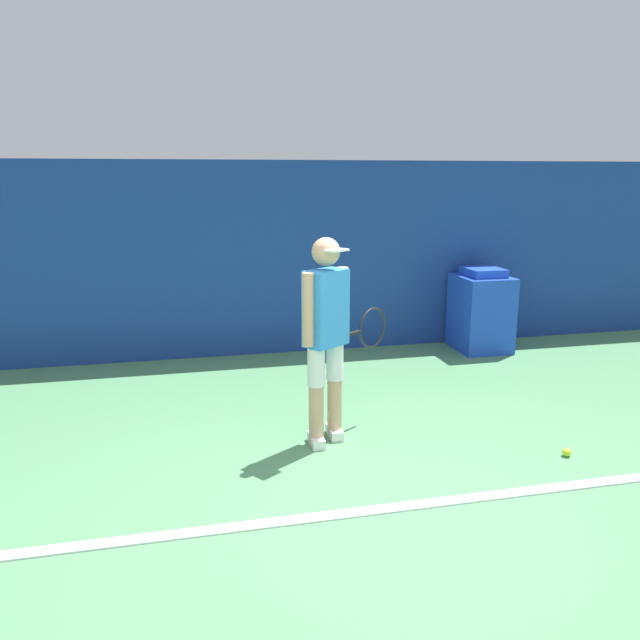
% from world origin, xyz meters
% --- Properties ---
extents(ground_plane, '(24.00, 24.00, 0.00)m').
position_xyz_m(ground_plane, '(0.00, 0.00, 0.00)').
color(ground_plane, '#518C5B').
extents(back_wall, '(24.00, 0.10, 2.28)m').
position_xyz_m(back_wall, '(0.00, 3.85, 1.14)').
color(back_wall, navy).
rests_on(back_wall, ground_plane).
extents(court_baseline, '(21.60, 0.10, 0.01)m').
position_xyz_m(court_baseline, '(0.00, 0.02, 0.01)').
color(court_baseline, white).
rests_on(court_baseline, ground_plane).
extents(tennis_player, '(0.85, 0.62, 1.66)m').
position_xyz_m(tennis_player, '(-0.12, 1.17, 0.92)').
color(tennis_player, tan).
rests_on(tennis_player, ground_plane).
extents(tennis_ball, '(0.07, 0.07, 0.07)m').
position_xyz_m(tennis_ball, '(1.61, 0.46, 0.03)').
color(tennis_ball, '#D1E533').
rests_on(tennis_ball, ground_plane).
extents(covered_chair, '(0.60, 0.69, 1.02)m').
position_xyz_m(covered_chair, '(2.37, 3.40, 0.49)').
color(covered_chair, blue).
rests_on(covered_chair, ground_plane).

